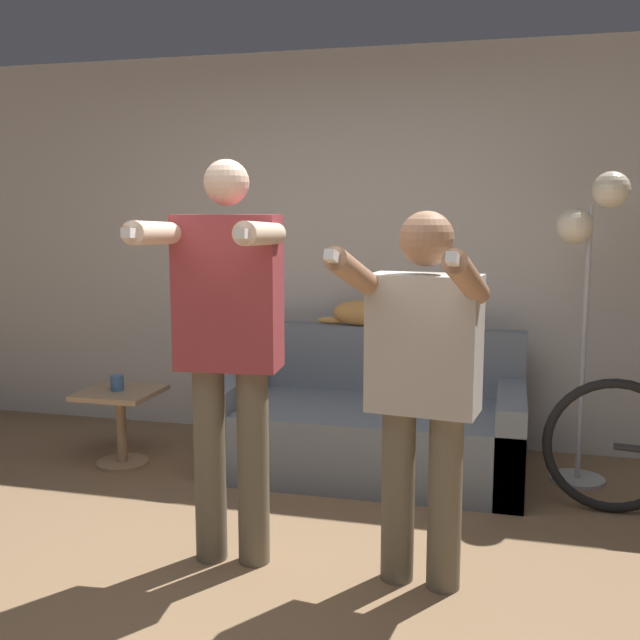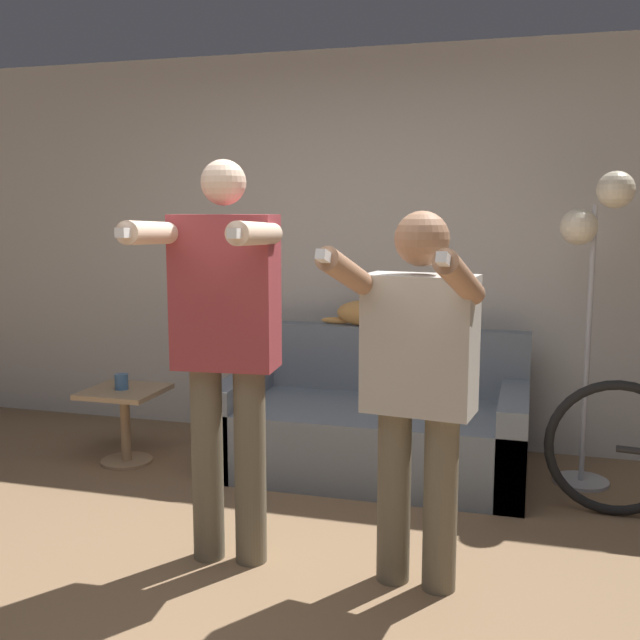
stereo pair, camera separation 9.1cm
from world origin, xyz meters
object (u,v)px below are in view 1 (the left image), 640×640
Objects in this scene: person_right at (423,373)px; cup at (117,383)px; floor_lamp at (591,246)px; cat at (363,312)px; couch at (371,427)px; person_left at (228,336)px; side_table at (121,411)px.

person_right is 2.27m from cup.
floor_lamp reaches higher than cup.
person_right is 3.06× the size of cat.
floor_lamp is 2.89m from cup.
cup is (-1.52, -0.30, 0.25)m from couch.
person_right is 16.24× the size of cup.
couch is at bearing 115.95° from person_right.
person_right is at bearing -71.16° from cat.
person_right is at bearing -27.97° from cup.
floor_lamp is (1.59, 1.45, 0.34)m from person_left.
cat is at bearing 169.64° from floor_lamp.
person_right is 3.33× the size of side_table.
cat is at bearing 24.76° from cup.
person_left is 1.14× the size of person_right.
couch reaches higher than side_table.
person_left is at bearing -42.56° from cup.
floor_lamp is 2.93m from side_table.
couch is at bearing 11.00° from cup.
floor_lamp is 3.79× the size of side_table.
couch is 1.01× the size of person_left.
cat is at bearing 109.32° from couch.
person_left is 1.70m from side_table.
side_table is (-2.72, -0.39, -1.03)m from floor_lamp.
person_left is at bearing -98.61° from cat.
couch is 1.01× the size of floor_lamp.
person_right reaches higher than couch.
cup is at bearing -132.76° from side_table.
couch is 1.59m from person_left.
person_left is 1.72m from cat.
cup is (-1.98, 1.05, -0.39)m from person_right.
cat is (-0.12, 0.35, 0.65)m from couch.
cat is 1.43m from floor_lamp.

